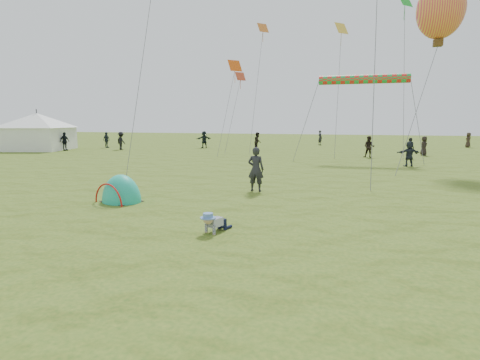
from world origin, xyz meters
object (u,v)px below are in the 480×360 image
(crawling_toddler, at_px, (214,222))
(event_marquee, at_px, (38,130))
(balloon_kite, at_px, (440,13))
(popup_tent, at_px, (122,202))
(standing_adult, at_px, (256,169))

(crawling_toddler, bearing_deg, event_marquee, 162.44)
(balloon_kite, bearing_deg, crawling_toddler, -115.86)
(event_marquee, bearing_deg, crawling_toddler, -53.68)
(crawling_toddler, distance_m, event_marquee, 33.44)
(crawling_toddler, xyz_separation_m, popup_tent, (-4.46, 2.59, -0.28))
(crawling_toddler, height_order, popup_tent, popup_tent)
(crawling_toddler, xyz_separation_m, balloon_kite, (8.25, 17.03, 8.91))
(event_marquee, distance_m, balloon_kite, 35.16)
(crawling_toddler, distance_m, standing_adult, 5.91)
(event_marquee, bearing_deg, standing_adult, -45.25)
(standing_adult, bearing_deg, popup_tent, 38.49)
(standing_adult, bearing_deg, balloon_kite, -127.15)
(standing_adult, distance_m, event_marquee, 29.81)
(balloon_kite, bearing_deg, event_marquee, 173.22)
(event_marquee, bearing_deg, popup_tent, -55.31)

